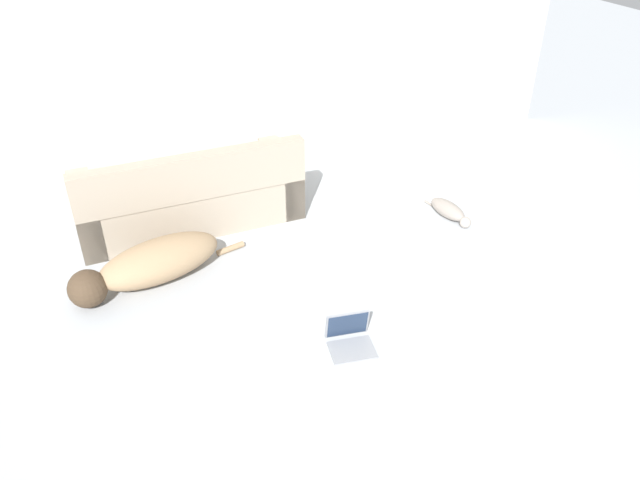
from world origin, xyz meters
TOP-DOWN VIEW (x-y plane):
  - wall_back at (0.00, 4.64)m, footprint 7.39×0.06m
  - couch at (-0.98, 4.04)m, footprint 2.10×0.91m
  - dog at (-1.56, 3.29)m, footprint 1.56×0.62m
  - cat at (1.28, 3.03)m, footprint 0.22×0.63m
  - laptop_open at (-0.45, 1.88)m, footprint 0.38×0.36m

SIDE VIEW (x-z plane):
  - cat at x=1.28m, z-range 0.00..0.15m
  - laptop_open at x=-0.45m, z-range -0.05..0.21m
  - dog at x=-1.56m, z-range 0.00..0.34m
  - couch at x=-0.98m, z-range -0.14..0.69m
  - wall_back at x=0.00m, z-range 0.00..2.74m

